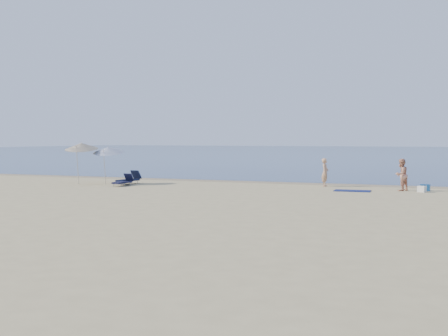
{
  "coord_description": "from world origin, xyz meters",
  "views": [
    {
      "loc": [
        7.72,
        -12.65,
        2.62
      ],
      "look_at": [
        -3.65,
        16.0,
        1.0
      ],
      "focal_mm": 45.0,
      "sensor_mm": 36.0,
      "label": 1
    }
  ],
  "objects_px": {
    "umbrella_near": "(108,150)",
    "person_right": "(401,175)",
    "blue_cooler": "(425,188)",
    "person_left": "(325,172)"
  },
  "relations": [
    {
      "from": "umbrella_near",
      "to": "person_right",
      "type": "bearing_deg",
      "value": -9.77
    },
    {
      "from": "blue_cooler",
      "to": "umbrella_near",
      "type": "relative_size",
      "value": 0.2
    },
    {
      "from": "person_right",
      "to": "umbrella_near",
      "type": "xyz_separation_m",
      "value": [
        -16.11,
        -1.67,
        1.17
      ]
    },
    {
      "from": "blue_cooler",
      "to": "person_left",
      "type": "bearing_deg",
      "value": 177.03
    },
    {
      "from": "person_left",
      "to": "person_right",
      "type": "distance_m",
      "value": 4.23
    },
    {
      "from": "person_right",
      "to": "blue_cooler",
      "type": "distance_m",
      "value": 1.35
    },
    {
      "from": "person_right",
      "to": "umbrella_near",
      "type": "relative_size",
      "value": 0.69
    },
    {
      "from": "person_left",
      "to": "blue_cooler",
      "type": "height_order",
      "value": "person_left"
    },
    {
      "from": "person_left",
      "to": "blue_cooler",
      "type": "xyz_separation_m",
      "value": [
        5.2,
        -0.76,
        -0.61
      ]
    },
    {
      "from": "person_right",
      "to": "umbrella_near",
      "type": "bearing_deg",
      "value": -51.41
    }
  ]
}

